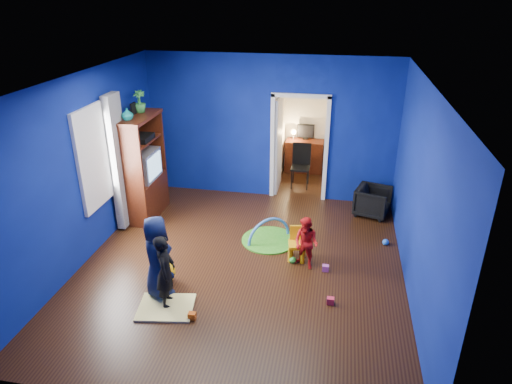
% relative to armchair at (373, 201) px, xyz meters
% --- Properties ---
extents(floor, '(5.00, 5.50, 0.01)m').
position_rel_armchair_xyz_m(floor, '(-2.10, -2.20, -0.28)').
color(floor, black).
rests_on(floor, ground).
extents(ceiling, '(5.00, 5.50, 0.01)m').
position_rel_armchair_xyz_m(ceiling, '(-2.10, -2.20, 2.62)').
color(ceiling, white).
rests_on(ceiling, wall_back).
extents(wall_back, '(5.00, 0.02, 2.90)m').
position_rel_armchair_xyz_m(wall_back, '(-2.10, 0.55, 1.17)').
color(wall_back, navy).
rests_on(wall_back, floor).
extents(wall_front, '(5.00, 0.02, 2.90)m').
position_rel_armchair_xyz_m(wall_front, '(-2.10, -4.95, 1.17)').
color(wall_front, navy).
rests_on(wall_front, floor).
extents(wall_left, '(0.02, 5.50, 2.90)m').
position_rel_armchair_xyz_m(wall_left, '(-4.60, -2.20, 1.17)').
color(wall_left, navy).
rests_on(wall_left, floor).
extents(wall_right, '(0.02, 5.50, 2.90)m').
position_rel_armchair_xyz_m(wall_right, '(0.40, -2.20, 1.17)').
color(wall_right, navy).
rests_on(wall_right, floor).
extents(alcove, '(1.00, 1.75, 2.50)m').
position_rel_armchair_xyz_m(alcove, '(-1.50, 1.42, 0.97)').
color(alcove, silver).
rests_on(alcove, floor).
extents(armchair, '(0.77, 0.76, 0.57)m').
position_rel_armchair_xyz_m(armchair, '(0.00, 0.00, 0.00)').
color(armchair, black).
rests_on(armchair, floor).
extents(child_black, '(0.33, 0.44, 1.08)m').
position_rel_armchair_xyz_m(child_black, '(-2.91, -3.31, 0.26)').
color(child_black, black).
rests_on(child_black, floor).
extents(child_navy, '(0.70, 0.70, 1.23)m').
position_rel_armchair_xyz_m(child_navy, '(-3.10, -3.10, 0.33)').
color(child_navy, '#0D1333').
rests_on(child_navy, floor).
extents(toddler_red, '(0.52, 0.47, 0.86)m').
position_rel_armchair_xyz_m(toddler_red, '(-1.11, -2.04, 0.14)').
color(toddler_red, red).
rests_on(toddler_red, floor).
extents(vase, '(0.26, 0.26, 0.21)m').
position_rel_armchair_xyz_m(vase, '(-4.31, -1.08, 1.78)').
color(vase, '#0C4F66').
rests_on(vase, tv_armoire).
extents(potted_plant, '(0.28, 0.28, 0.40)m').
position_rel_armchair_xyz_m(potted_plant, '(-4.31, -0.56, 1.87)').
color(potted_plant, '#30853A').
rests_on(potted_plant, tv_armoire).
extents(tv_armoire, '(0.58, 1.14, 1.96)m').
position_rel_armchair_xyz_m(tv_armoire, '(-4.31, -0.78, 0.70)').
color(tv_armoire, '#3B1809').
rests_on(tv_armoire, floor).
extents(crt_tv, '(0.46, 0.70, 0.54)m').
position_rel_armchair_xyz_m(crt_tv, '(-4.27, -0.78, 0.74)').
color(crt_tv, silver).
rests_on(crt_tv, tv_armoire).
extents(yellow_blanket, '(0.83, 0.71, 0.03)m').
position_rel_armchair_xyz_m(yellow_blanket, '(-2.91, -3.41, -0.27)').
color(yellow_blanket, '#F2E07A').
rests_on(yellow_blanket, floor).
extents(hopper_ball, '(0.37, 0.37, 0.37)m').
position_rel_armchair_xyz_m(hopper_ball, '(-3.15, -2.85, -0.10)').
color(hopper_ball, yellow).
rests_on(hopper_ball, floor).
extents(kid_chair, '(0.32, 0.32, 0.50)m').
position_rel_armchair_xyz_m(kid_chair, '(-1.26, -1.84, -0.03)').
color(kid_chair, yellow).
rests_on(kid_chair, floor).
extents(play_mat, '(0.95, 0.95, 0.03)m').
position_rel_armchair_xyz_m(play_mat, '(-1.80, -1.35, -0.27)').
color(play_mat, '#439B23').
rests_on(play_mat, floor).
extents(toy_arch, '(0.67, 0.59, 0.85)m').
position_rel_armchair_xyz_m(toy_arch, '(-1.80, -1.35, -0.26)').
color(toy_arch, '#3F8CD8').
rests_on(toy_arch, floor).
extents(window_left, '(0.03, 0.95, 1.55)m').
position_rel_armchair_xyz_m(window_left, '(-4.58, -1.85, 1.27)').
color(window_left, white).
rests_on(window_left, wall_left).
extents(curtain, '(0.14, 0.42, 2.40)m').
position_rel_armchair_xyz_m(curtain, '(-4.47, -1.30, 0.97)').
color(curtain, slate).
rests_on(curtain, floor).
extents(doorway, '(1.16, 0.10, 2.10)m').
position_rel_armchair_xyz_m(doorway, '(-1.50, 0.55, 0.77)').
color(doorway, white).
rests_on(doorway, floor).
extents(study_desk, '(0.88, 0.44, 0.75)m').
position_rel_armchair_xyz_m(study_desk, '(-1.50, 2.06, 0.09)').
color(study_desk, '#3D140A').
rests_on(study_desk, floor).
extents(desk_monitor, '(0.40, 0.05, 0.32)m').
position_rel_armchair_xyz_m(desk_monitor, '(-1.50, 2.18, 0.67)').
color(desk_monitor, black).
rests_on(desk_monitor, study_desk).
extents(desk_lamp, '(0.14, 0.14, 0.14)m').
position_rel_armchair_xyz_m(desk_lamp, '(-1.78, 2.12, 0.65)').
color(desk_lamp, '#FFD88C').
rests_on(desk_lamp, study_desk).
extents(folding_chair, '(0.40, 0.40, 0.92)m').
position_rel_armchair_xyz_m(folding_chair, '(-1.50, 1.10, 0.18)').
color(folding_chair, black).
rests_on(folding_chair, floor).
extents(book_shelf, '(0.88, 0.24, 0.04)m').
position_rel_armchair_xyz_m(book_shelf, '(-1.50, 2.17, 1.74)').
color(book_shelf, white).
rests_on(book_shelf, study_desk).
extents(toy_0, '(0.10, 0.08, 0.10)m').
position_rel_armchair_xyz_m(toy_0, '(-0.68, -2.90, -0.23)').
color(toy_0, red).
rests_on(toy_0, floor).
extents(toy_1, '(0.11, 0.11, 0.11)m').
position_rel_armchair_xyz_m(toy_1, '(0.19, -1.12, -0.23)').
color(toy_1, blue).
rests_on(toy_1, floor).
extents(toy_2, '(0.10, 0.08, 0.10)m').
position_rel_armchair_xyz_m(toy_2, '(-2.48, -3.56, -0.23)').
color(toy_2, '#DE4F0B').
rests_on(toy_2, floor).
extents(toy_3, '(0.11, 0.11, 0.11)m').
position_rel_armchair_xyz_m(toy_3, '(-1.31, -1.96, -0.23)').
color(toy_3, green).
rests_on(toy_3, floor).
extents(toy_4, '(0.10, 0.08, 0.10)m').
position_rel_armchair_xyz_m(toy_4, '(-0.79, -2.10, -0.23)').
color(toy_4, '#BE479A').
rests_on(toy_4, floor).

